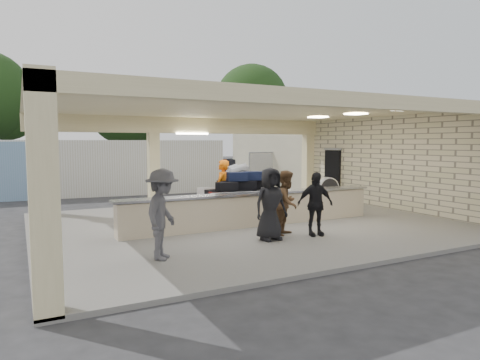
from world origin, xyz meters
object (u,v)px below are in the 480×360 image
baggage_counter (255,209)px  passenger_c (162,214)px  car_white_b (319,167)px  drum_fan (328,188)px  passenger_a (287,203)px  passenger_d (270,204)px  passenger_b (315,204)px  car_white_a (266,171)px  car_dark (233,169)px  container_white (97,167)px  baggage_handler (222,189)px  luggage_cart (241,194)px

baggage_counter → passenger_c: 4.20m
car_white_b → drum_fan: bearing=142.3°
passenger_a → passenger_d: 0.77m
passenger_c → passenger_d: bearing=-46.0°
passenger_b → car_white_a: size_ratio=0.33×
car_white_a → car_dark: bearing=50.2°
container_white → passenger_c: bearing=-88.5°
passenger_b → passenger_d: passenger_d is taller
passenger_a → drum_fan: bearing=8.2°
container_white → passenger_d: bearing=-75.6°
passenger_a → passenger_c: (-3.62, -0.80, 0.10)m
passenger_a → passenger_c: 3.71m
container_white → baggage_counter: bearing=-71.2°
baggage_handler → container_white: (-2.32, 9.48, 0.28)m
passenger_a → container_white: (-2.82, 12.41, 0.37)m
drum_fan → passenger_a: passenger_a is taller
luggage_cart → car_white_b: 18.16m
passenger_b → drum_fan: bearing=61.0°
passenger_a → passenger_b: 0.73m
car_white_a → container_white: container_white is taller
car_white_b → container_white: bearing=98.6°
car_dark → container_white: bearing=138.8°
car_dark → baggage_counter: bearing=-178.4°
passenger_b → passenger_d: (-1.31, 0.10, 0.07)m
passenger_b → car_white_a: 16.56m
drum_fan → passenger_c: size_ratio=0.51×
luggage_cart → car_white_a: bearing=62.8°
baggage_handler → passenger_b: 3.54m
baggage_counter → passenger_b: size_ratio=4.91×
passenger_b → car_white_b: passenger_b is taller
luggage_cart → passenger_a: size_ratio=1.62×
baggage_handler → passenger_c: passenger_c is taller
passenger_d → container_white: (-2.12, 12.73, 0.32)m
car_white_a → passenger_b: bearing=168.3°
passenger_a → baggage_handler: bearing=65.4°
luggage_cart → car_white_b: bearing=51.4°
passenger_b → container_white: size_ratio=0.14×
baggage_handler → car_white_b: (13.41, 12.29, -0.26)m
luggage_cart → car_white_b: size_ratio=0.55×
passenger_d → car_white_a: bearing=56.9°
baggage_counter → passenger_d: passenger_d is taller
baggage_handler → passenger_b: bearing=61.6°
baggage_handler → passenger_a: size_ratio=1.11×
passenger_d → container_white: size_ratio=0.15×
passenger_b → car_white_a: bearing=76.2°
passenger_c → passenger_d: (2.92, 0.48, -0.04)m
passenger_a → car_white_b: bearing=15.4°
baggage_counter → luggage_cart: size_ratio=2.98×
passenger_a → baggage_counter: bearing=60.7°
passenger_a → car_dark: size_ratio=0.39×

